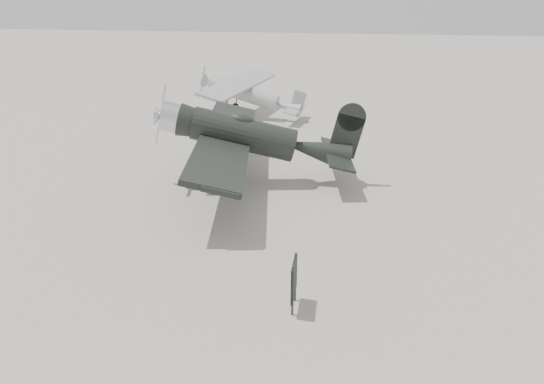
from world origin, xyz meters
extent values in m
plane|color=gray|center=(0.00, 0.00, 0.00)|extent=(160.00, 160.00, 0.00)
cylinder|color=black|center=(-2.48, 7.20, 2.13)|extent=(4.53, 2.01, 1.39)
cone|color=black|center=(0.77, 7.67, 2.18)|extent=(2.75, 1.66, 1.29)
cylinder|color=silver|center=(-5.48, 6.75, 2.13)|extent=(1.07, 1.35, 1.23)
cone|color=silver|center=(-6.07, 6.67, 2.13)|extent=(0.43, 0.60, 0.56)
cube|color=silver|center=(-6.00, 6.68, 2.13)|extent=(0.09, 0.19, 2.59)
ellipsoid|color=black|center=(-2.68, 7.17, 2.75)|extent=(1.18, 0.83, 0.46)
cube|color=black|center=(-3.17, 7.09, 1.78)|extent=(3.80, 12.12, 0.22)
cube|color=black|center=(1.56, 7.79, 2.23)|extent=(1.69, 4.29, 0.10)
cube|color=black|center=(1.71, 7.81, 3.08)|extent=(1.20, 0.27, 1.79)
cylinder|color=black|center=(-3.37, 5.71, 0.42)|extent=(0.69, 0.26, 0.68)
cylinder|color=black|center=(-3.76, 8.37, 0.42)|extent=(0.69, 0.26, 0.68)
cylinder|color=#333333|center=(-3.37, 5.71, 1.09)|extent=(0.12, 0.12, 1.39)
cylinder|color=#333333|center=(-3.76, 8.37, 1.09)|extent=(0.12, 0.12, 1.39)
cylinder|color=black|center=(1.80, 7.82, 1.75)|extent=(0.23, 0.11, 0.22)
cylinder|color=gray|center=(-4.89, 18.90, 1.58)|extent=(4.67, 1.71, 0.97)
cone|color=gray|center=(-1.86, 18.39, 1.58)|extent=(1.71, 1.13, 0.88)
cone|color=gray|center=(-7.41, 19.32, 1.58)|extent=(0.67, 0.99, 0.91)
cube|color=gray|center=(-7.75, 19.38, 1.58)|extent=(0.06, 0.13, 1.93)
cube|color=gray|center=(-5.24, 18.96, 2.12)|extent=(3.25, 9.81, 0.16)
cube|color=gray|center=(-1.42, 18.32, 1.62)|extent=(1.27, 3.08, 0.07)
cube|color=gray|center=(-1.34, 18.31, 2.20)|extent=(0.79, 0.20, 1.14)
cylinder|color=black|center=(-5.75, 18.07, 0.24)|extent=(0.51, 0.20, 0.49)
cylinder|color=black|center=(-5.43, 19.97, 0.24)|extent=(0.51, 0.20, 0.49)
cylinder|color=#333333|center=(-5.75, 18.07, 0.74)|extent=(0.09, 0.09, 1.05)
cylinder|color=#333333|center=(-5.43, 19.97, 0.74)|extent=(0.09, 0.09, 1.05)
cylinder|color=black|center=(-1.25, 18.29, 1.32)|extent=(0.17, 0.09, 0.16)
cylinder|color=#333333|center=(0.73, -2.34, 0.73)|extent=(0.07, 0.07, 1.46)
cylinder|color=#333333|center=(0.72, -1.66, 0.73)|extent=(0.07, 0.07, 1.46)
cube|color=black|center=(0.72, -2.00, 0.90)|extent=(0.07, 1.01, 1.01)
cube|color=beige|center=(0.69, -2.00, 0.96)|extent=(0.02, 0.79, 0.20)
camera|label=1|loc=(1.98, -14.09, 8.19)|focal=35.00mm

